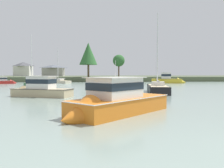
{
  "coord_description": "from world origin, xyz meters",
  "views": [
    {
      "loc": [
        -8.59,
        -8.43,
        3.15
      ],
      "look_at": [
        -4.48,
        39.95,
        0.89
      ],
      "focal_mm": 37.96,
      "sensor_mm": 36.0,
      "label": 1
    }
  ],
  "objects_px": {
    "sailboat_green": "(31,85)",
    "dinghy_grey": "(132,84)",
    "cruiser_sand": "(37,91)",
    "sailboat_cream": "(59,82)",
    "cruiser_yellow": "(169,81)",
    "mooring_buoy_white": "(92,89)",
    "sailboat_black": "(158,91)",
    "cruiser_red": "(5,82)",
    "cruiser_orange": "(112,106)"
  },
  "relations": [
    {
      "from": "cruiser_red",
      "to": "cruiser_sand",
      "type": "distance_m",
      "value": 43.29
    },
    {
      "from": "cruiser_orange",
      "to": "cruiser_sand",
      "type": "height_order",
      "value": "cruiser_sand"
    },
    {
      "from": "cruiser_yellow",
      "to": "cruiser_sand",
      "type": "xyz_separation_m",
      "value": [
        -31.44,
        -39.23,
        -0.03
      ]
    },
    {
      "from": "cruiser_orange",
      "to": "mooring_buoy_white",
      "type": "distance_m",
      "value": 29.34
    },
    {
      "from": "sailboat_cream",
      "to": "cruiser_sand",
      "type": "height_order",
      "value": "sailboat_cream"
    },
    {
      "from": "sailboat_cream",
      "to": "sailboat_black",
      "type": "relative_size",
      "value": 0.84
    },
    {
      "from": "cruiser_sand",
      "to": "mooring_buoy_white",
      "type": "bearing_deg",
      "value": 62.98
    },
    {
      "from": "cruiser_yellow",
      "to": "cruiser_sand",
      "type": "height_order",
      "value": "cruiser_yellow"
    },
    {
      "from": "cruiser_yellow",
      "to": "sailboat_green",
      "type": "distance_m",
      "value": 41.14
    },
    {
      "from": "dinghy_grey",
      "to": "sailboat_black",
      "type": "relative_size",
      "value": 0.28
    },
    {
      "from": "cruiser_yellow",
      "to": "sailboat_black",
      "type": "xyz_separation_m",
      "value": [
        -13.65,
        -34.94,
        -0.42
      ]
    },
    {
      "from": "sailboat_cream",
      "to": "mooring_buoy_white",
      "type": "relative_size",
      "value": 27.32
    },
    {
      "from": "cruiser_red",
      "to": "cruiser_sand",
      "type": "bearing_deg",
      "value": -65.21
    },
    {
      "from": "dinghy_grey",
      "to": "sailboat_black",
      "type": "height_order",
      "value": "sailboat_black"
    },
    {
      "from": "sailboat_green",
      "to": "sailboat_cream",
      "type": "height_order",
      "value": "sailboat_green"
    },
    {
      "from": "dinghy_grey",
      "to": "cruiser_sand",
      "type": "distance_m",
      "value": 34.06
    },
    {
      "from": "cruiser_yellow",
      "to": "cruiser_red",
      "type": "distance_m",
      "value": 49.59
    },
    {
      "from": "cruiser_yellow",
      "to": "dinghy_grey",
      "type": "bearing_deg",
      "value": -142.66
    },
    {
      "from": "sailboat_black",
      "to": "cruiser_orange",
      "type": "height_order",
      "value": "sailboat_black"
    },
    {
      "from": "cruiser_red",
      "to": "sailboat_cream",
      "type": "bearing_deg",
      "value": 11.74
    },
    {
      "from": "cruiser_red",
      "to": "cruiser_orange",
      "type": "bearing_deg",
      "value": -63.54
    },
    {
      "from": "sailboat_green",
      "to": "sailboat_black",
      "type": "xyz_separation_m",
      "value": [
        24.4,
        -19.31,
        0.04
      ]
    },
    {
      "from": "cruiser_red",
      "to": "sailboat_cream",
      "type": "xyz_separation_m",
      "value": [
        15.41,
        3.2,
        -0.22
      ]
    },
    {
      "from": "cruiser_yellow",
      "to": "cruiser_orange",
      "type": "distance_m",
      "value": 58.71
    },
    {
      "from": "cruiser_red",
      "to": "sailboat_cream",
      "type": "distance_m",
      "value": 15.74
    },
    {
      "from": "cruiser_yellow",
      "to": "sailboat_green",
      "type": "height_order",
      "value": "sailboat_green"
    },
    {
      "from": "sailboat_green",
      "to": "sailboat_cream",
      "type": "xyz_separation_m",
      "value": [
        3.88,
        18.9,
        -0.01
      ]
    },
    {
      "from": "cruiser_orange",
      "to": "mooring_buoy_white",
      "type": "bearing_deg",
      "value": 93.06
    },
    {
      "from": "cruiser_yellow",
      "to": "cruiser_orange",
      "type": "relative_size",
      "value": 1.15
    },
    {
      "from": "cruiser_sand",
      "to": "mooring_buoy_white",
      "type": "relative_size",
      "value": 22.64
    },
    {
      "from": "cruiser_orange",
      "to": "mooring_buoy_white",
      "type": "xyz_separation_m",
      "value": [
        -1.56,
        29.29,
        -0.61
      ]
    },
    {
      "from": "cruiser_orange",
      "to": "cruiser_red",
      "type": "bearing_deg",
      "value": 116.46
    },
    {
      "from": "cruiser_orange",
      "to": "sailboat_cream",
      "type": "bearing_deg",
      "value": 101.41
    },
    {
      "from": "cruiser_red",
      "to": "cruiser_yellow",
      "type": "bearing_deg",
      "value": -0.08
    },
    {
      "from": "cruiser_sand",
      "to": "cruiser_orange",
      "type": "bearing_deg",
      "value": -59.37
    },
    {
      "from": "sailboat_cream",
      "to": "mooring_buoy_white",
      "type": "bearing_deg",
      "value": -70.39
    },
    {
      "from": "dinghy_grey",
      "to": "cruiser_orange",
      "type": "relative_size",
      "value": 0.4
    },
    {
      "from": "cruiser_red",
      "to": "sailboat_cream",
      "type": "height_order",
      "value": "sailboat_cream"
    },
    {
      "from": "cruiser_red",
      "to": "sailboat_black",
      "type": "height_order",
      "value": "sailboat_black"
    },
    {
      "from": "sailboat_cream",
      "to": "cruiser_yellow",
      "type": "bearing_deg",
      "value": -5.47
    },
    {
      "from": "sailboat_black",
      "to": "cruiser_orange",
      "type": "distance_m",
      "value": 21.23
    },
    {
      "from": "sailboat_cream",
      "to": "cruiser_orange",
      "type": "relative_size",
      "value": 1.2
    },
    {
      "from": "dinghy_grey",
      "to": "mooring_buoy_white",
      "type": "xyz_separation_m",
      "value": [
        -10.65,
        -14.62,
        -0.08
      ]
    },
    {
      "from": "dinghy_grey",
      "to": "cruiser_yellow",
      "type": "bearing_deg",
      "value": 37.34
    },
    {
      "from": "sailboat_green",
      "to": "dinghy_grey",
      "type": "height_order",
      "value": "sailboat_green"
    },
    {
      "from": "cruiser_red",
      "to": "dinghy_grey",
      "type": "relative_size",
      "value": 1.98
    },
    {
      "from": "cruiser_red",
      "to": "sailboat_green",
      "type": "relative_size",
      "value": 0.61
    },
    {
      "from": "mooring_buoy_white",
      "to": "cruiser_sand",
      "type": "bearing_deg",
      "value": -117.02
    },
    {
      "from": "dinghy_grey",
      "to": "sailboat_green",
      "type": "bearing_deg",
      "value": -167.74
    },
    {
      "from": "sailboat_black",
      "to": "mooring_buoy_white",
      "type": "bearing_deg",
      "value": 136.25
    }
  ]
}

